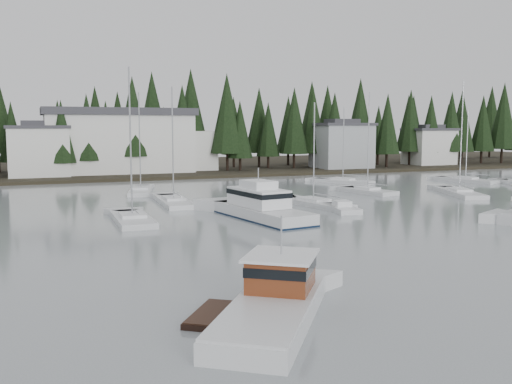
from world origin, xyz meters
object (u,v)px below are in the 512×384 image
sailboat_4 (313,205)px  sailboat_7 (459,194)px  house_west (39,150)px  house_east_a (342,145)px  cabin_cruiser_center (261,210)px  sailboat_5 (367,192)px  house_east_b (429,146)px  sailboat_0 (132,221)px  harbor_inn (131,141)px  sailboat_9 (343,183)px  sailboat_3 (465,181)px  lobster_boat_brown (272,307)px  runabout_1 (342,210)px  sailboat_8 (141,192)px  sailboat_11 (174,203)px

sailboat_4 → sailboat_7: sailboat_7 is taller
house_west → house_east_a: size_ratio=0.90×
cabin_cruiser_center → sailboat_5: bearing=-65.1°
house_east_b → sailboat_0: 84.04m
house_east_a → harbor_inn: harbor_inn is taller
sailboat_0 → sailboat_9: size_ratio=1.18×
sailboat_0 → sailboat_3: 56.23m
house_east_b → cabin_cruiser_center: house_east_b is taller
lobster_boat_brown → sailboat_0: sailboat_0 is taller
sailboat_4 → runabout_1: (0.64, -4.85, 0.08)m
sailboat_3 → sailboat_8: 48.52m
lobster_boat_brown → sailboat_4: size_ratio=0.88×
sailboat_0 → sailboat_4: size_ratio=1.22×
harbor_inn → sailboat_0: bearing=-99.3°
cabin_cruiser_center → sailboat_7: 30.73m
house_east_b → runabout_1: size_ratio=1.61×
house_east_b → runabout_1: (-48.80, -48.55, -4.27)m
house_west → sailboat_7: bearing=-40.5°
sailboat_0 → house_east_b: bearing=-54.5°
sailboat_8 → sailboat_3: bearing=-81.2°
sailboat_3 → sailboat_5: size_ratio=0.90×
house_east_b → sailboat_4: bearing=-138.5°
sailboat_8 → house_east_b: bearing=-55.4°
harbor_inn → sailboat_9: size_ratio=2.52×
sailboat_9 → cabin_cruiser_center: bearing=108.7°
house_east_a → sailboat_4: (-27.44, -41.70, -4.86)m
sailboat_5 → cabin_cruiser_center: bearing=112.1°
sailboat_5 → sailboat_9: bearing=-28.6°
house_west → lobster_boat_brown: bearing=-83.7°
sailboat_11 → sailboat_7: bearing=-94.7°
lobster_boat_brown → sailboat_9: (33.37, 51.38, -0.50)m
house_east_a → harbor_inn: (-38.96, 4.34, 0.87)m
sailboat_5 → harbor_inn: bearing=18.5°
house_west → sailboat_0: 47.30m
lobster_boat_brown → sailboat_8: 49.99m
sailboat_3 → runabout_1: bearing=106.5°
lobster_boat_brown → sailboat_11: 38.43m
lobster_boat_brown → sailboat_11: bearing=28.5°
sailboat_0 → sailboat_3: sailboat_0 is taller
sailboat_3 → sailboat_9: size_ratio=1.00×
house_east_a → harbor_inn: size_ratio=0.36×
cabin_cruiser_center → sailboat_8: sailboat_8 is taller
house_east_a → sailboat_7: bearing=-99.1°
sailboat_11 → sailboat_8: bearing=9.8°
cabin_cruiser_center → sailboat_4: 10.57m
house_west → harbor_inn: size_ratio=0.32×
cabin_cruiser_center → sailboat_4: (8.55, 6.18, -0.74)m
sailboat_3 → sailboat_11: (-46.94, -8.19, 0.00)m
house_west → runabout_1: size_ratio=1.61×
sailboat_9 → harbor_inn: bearing=16.3°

